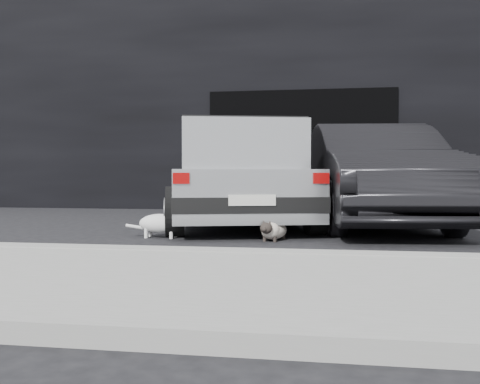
# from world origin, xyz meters

# --- Properties ---
(ground) EXTENTS (80.00, 80.00, 0.00)m
(ground) POSITION_xyz_m (0.00, 0.00, 0.00)
(ground) COLOR black
(ground) RESTS_ON ground
(building_facade) EXTENTS (34.00, 4.00, 5.00)m
(building_facade) POSITION_xyz_m (1.00, 6.00, 2.50)
(building_facade) COLOR black
(building_facade) RESTS_ON ground
(garage_opening) EXTENTS (4.00, 0.10, 2.60)m
(garage_opening) POSITION_xyz_m (1.00, 3.99, 1.30)
(garage_opening) COLOR black
(garage_opening) RESTS_ON ground
(curb) EXTENTS (18.00, 0.25, 0.12)m
(curb) POSITION_xyz_m (1.00, -2.60, 0.06)
(curb) COLOR gray
(curb) RESTS_ON ground
(sidewalk) EXTENTS (18.00, 2.20, 0.11)m
(sidewalk) POSITION_xyz_m (1.00, -3.80, 0.06)
(sidewalk) COLOR gray
(sidewalk) RESTS_ON ground
(silver_hatchback) EXTENTS (2.87, 4.51, 1.54)m
(silver_hatchback) POSITION_xyz_m (0.11, 0.71, 0.84)
(silver_hatchback) COLOR #B7BABC
(silver_hatchback) RESTS_ON ground
(second_car) EXTENTS (2.16, 4.90, 1.57)m
(second_car) POSITION_xyz_m (2.18, 0.89, 0.78)
(second_car) COLOR black
(second_car) RESTS_ON ground
(cat_siamese) EXTENTS (0.39, 0.75, 0.26)m
(cat_siamese) POSITION_xyz_m (0.84, -1.03, 0.12)
(cat_siamese) COLOR beige
(cat_siamese) RESTS_ON ground
(cat_white) EXTENTS (0.83, 0.31, 0.39)m
(cat_white) POSITION_xyz_m (-0.53, -0.98, 0.19)
(cat_white) COLOR silver
(cat_white) RESTS_ON ground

